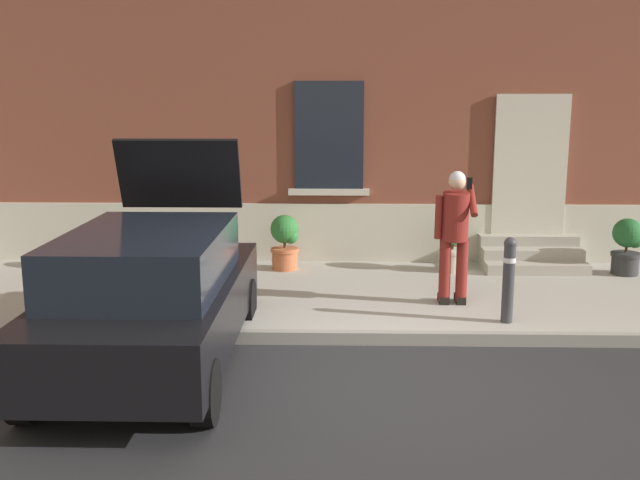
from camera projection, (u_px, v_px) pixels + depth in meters
The scene contains 12 objects.
ground_plane at pixel (366, 374), 7.67m from camera, with size 80.00×80.00×0.00m, color #232326.
sidewalk at pixel (359, 295), 10.40m from camera, with size 24.00×3.60×0.15m, color #99968E.
curb_edge at pixel (363, 338), 8.58m from camera, with size 24.00×0.12×0.15m, color gray.
building_facade at pixel (357, 39), 12.12m from camera, with size 24.00×1.52×7.50m.
entrance_stoop at pixel (530, 256), 11.68m from camera, with size 1.56×0.96×0.48m.
hatchback_car_black at pixel (152, 294), 7.73m from camera, with size 1.81×4.07×2.34m.
bollard_near_person at pixel (509, 277), 8.81m from camera, with size 0.15×0.15×1.04m.
person_on_phone at pixel (455, 229), 9.48m from camera, with size 0.51×0.47×1.75m.
planter_olive at pixel (117, 242), 11.43m from camera, with size 0.44×0.44×0.86m.
planter_terracotta at pixel (285, 241), 11.49m from camera, with size 0.44×0.44×0.86m.
planter_cream at pixel (453, 242), 11.38m from camera, with size 0.44×0.44×0.86m.
planter_charcoal at pixel (627, 245), 11.17m from camera, with size 0.44×0.44×0.86m.
Camera 1 is at (-0.29, -7.25, 2.88)m, focal length 41.48 mm.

